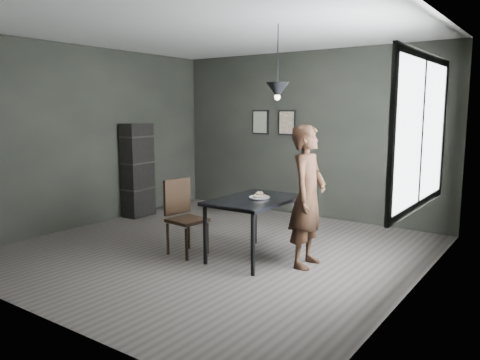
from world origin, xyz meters
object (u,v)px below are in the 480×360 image
Objects in this scene: cafe_table at (254,205)px; pendant_lamp at (277,90)px; woman at (308,196)px; shelf_unit at (138,170)px; white_plate at (259,198)px; wood_chair at (183,212)px.

cafe_table is 1.39× the size of pendant_lamp.
shelf_unit is at bearing 73.80° from woman.
woman reaches higher than white_plate.
wood_chair is at bearing -32.99° from shelf_unit.
woman is 1.92× the size of pendant_lamp.
pendant_lamp is (0.20, 0.06, 1.29)m from white_plate.
pendant_lamp reaches higher than woman.
white_plate is 1.31m from pendant_lamp.
woman reaches higher than shelf_unit.
shelf_unit is (-2.92, 0.79, 0.13)m from cafe_table.
pendant_lamp reaches higher than white_plate.
shelf_unit is at bearing 165.77° from white_plate.
white_plate is at bearing -163.21° from pendant_lamp.
wood_chair is (-0.90, -0.40, -0.21)m from white_plate.
pendant_lamp is (3.17, -0.69, 1.25)m from shelf_unit.
woman is at bearing 7.05° from white_plate.
white_plate is at bearing 31.02° from wood_chair.
white_plate reaches higher than cafe_table.
woman reaches higher than cafe_table.
pendant_lamp is (-0.41, -0.02, 1.22)m from woman.
cafe_table is 3.03m from shelf_unit.
wood_chair is 1.10× the size of pendant_lamp.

